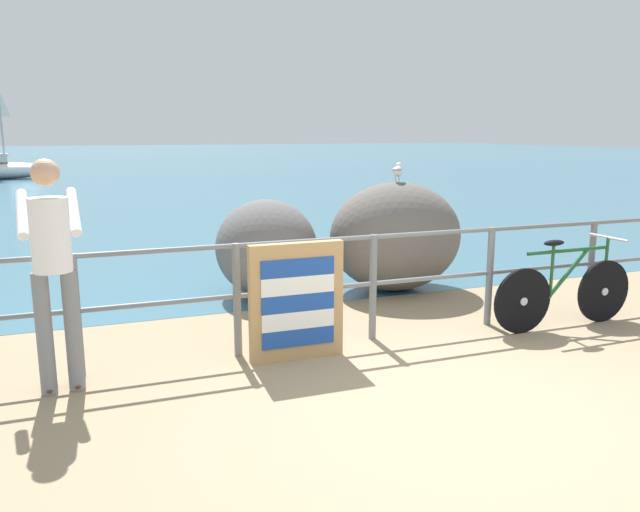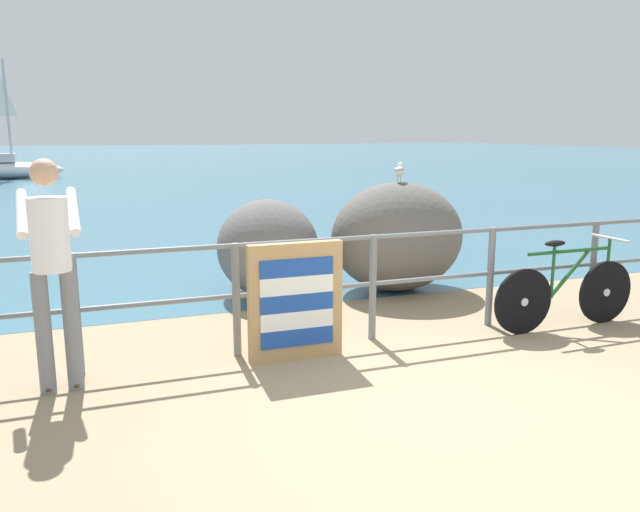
{
  "view_description": "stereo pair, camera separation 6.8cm",
  "coord_description": "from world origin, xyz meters",
  "px_view_note": "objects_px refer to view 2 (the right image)",
  "views": [
    {
      "loc": [
        -2.46,
        -3.5,
        1.97
      ],
      "look_at": [
        -0.39,
        2.07,
        0.77
      ],
      "focal_mm": 34.68,
      "sensor_mm": 36.0,
      "label": 1
    },
    {
      "loc": [
        -2.39,
        -3.52,
        1.97
      ],
      "look_at": [
        -0.39,
        2.07,
        0.77
      ],
      "focal_mm": 34.68,
      "sensor_mm": 36.0,
      "label": 2
    }
  ],
  "objects_px": {
    "seagull": "(399,170)",
    "sailboat": "(5,162)",
    "breakwater_boulder_main": "(397,237)",
    "breakwater_boulder_left": "(268,248)",
    "bicycle": "(566,291)",
    "person_at_railing": "(52,265)",
    "folded_deckchair_stack": "(296,302)"
  },
  "relations": [
    {
      "from": "breakwater_boulder_left",
      "to": "folded_deckchair_stack",
      "type": "bearing_deg",
      "value": -98.72
    },
    {
      "from": "folded_deckchair_stack",
      "to": "breakwater_boulder_left",
      "type": "xyz_separation_m",
      "value": [
        0.34,
        2.19,
        0.07
      ]
    },
    {
      "from": "person_at_railing",
      "to": "sailboat",
      "type": "bearing_deg",
      "value": 3.96
    },
    {
      "from": "bicycle",
      "to": "person_at_railing",
      "type": "bearing_deg",
      "value": 178.09
    },
    {
      "from": "bicycle",
      "to": "person_at_railing",
      "type": "height_order",
      "value": "person_at_railing"
    },
    {
      "from": "folded_deckchair_stack",
      "to": "breakwater_boulder_main",
      "type": "relative_size",
      "value": 0.61
    },
    {
      "from": "bicycle",
      "to": "seagull",
      "type": "bearing_deg",
      "value": 111.65
    },
    {
      "from": "breakwater_boulder_left",
      "to": "sailboat",
      "type": "bearing_deg",
      "value": 104.0
    },
    {
      "from": "sailboat",
      "to": "seagull",
      "type": "bearing_deg",
      "value": -72.02
    },
    {
      "from": "bicycle",
      "to": "sailboat",
      "type": "relative_size",
      "value": 0.28
    },
    {
      "from": "person_at_railing",
      "to": "folded_deckchair_stack",
      "type": "bearing_deg",
      "value": -92.95
    },
    {
      "from": "seagull",
      "to": "sailboat",
      "type": "height_order",
      "value": "sailboat"
    },
    {
      "from": "seagull",
      "to": "bicycle",
      "type": "bearing_deg",
      "value": -122.15
    },
    {
      "from": "bicycle",
      "to": "folded_deckchair_stack",
      "type": "relative_size",
      "value": 1.63
    },
    {
      "from": "person_at_railing",
      "to": "breakwater_boulder_main",
      "type": "xyz_separation_m",
      "value": [
        3.84,
        1.92,
        -0.31
      ]
    },
    {
      "from": "bicycle",
      "to": "person_at_railing",
      "type": "xyz_separation_m",
      "value": [
        -4.75,
        0.07,
        0.6
      ]
    },
    {
      "from": "seagull",
      "to": "breakwater_boulder_main",
      "type": "bearing_deg",
      "value": -174.51
    },
    {
      "from": "person_at_railing",
      "to": "breakwater_boulder_left",
      "type": "distance_m",
      "value": 3.18
    },
    {
      "from": "breakwater_boulder_main",
      "to": "breakwater_boulder_left",
      "type": "relative_size",
      "value": 1.26
    },
    {
      "from": "seagull",
      "to": "sailboat",
      "type": "distance_m",
      "value": 23.49
    },
    {
      "from": "person_at_railing",
      "to": "breakwater_boulder_left",
      "type": "relative_size",
      "value": 1.32
    },
    {
      "from": "breakwater_boulder_main",
      "to": "breakwater_boulder_left",
      "type": "bearing_deg",
      "value": 169.59
    },
    {
      "from": "folded_deckchair_stack",
      "to": "seagull",
      "type": "distance_m",
      "value": 2.95
    },
    {
      "from": "bicycle",
      "to": "breakwater_boulder_main",
      "type": "height_order",
      "value": "breakwater_boulder_main"
    },
    {
      "from": "person_at_railing",
      "to": "sailboat",
      "type": "height_order",
      "value": "sailboat"
    },
    {
      "from": "bicycle",
      "to": "breakwater_boulder_main",
      "type": "relative_size",
      "value": 1.0
    },
    {
      "from": "person_at_railing",
      "to": "breakwater_boulder_left",
      "type": "height_order",
      "value": "person_at_railing"
    },
    {
      "from": "bicycle",
      "to": "folded_deckchair_stack",
      "type": "xyz_separation_m",
      "value": [
        -2.83,
        0.1,
        0.13
      ]
    },
    {
      "from": "breakwater_boulder_main",
      "to": "seagull",
      "type": "xyz_separation_m",
      "value": [
        0.04,
        0.07,
        0.82
      ]
    },
    {
      "from": "folded_deckchair_stack",
      "to": "bicycle",
      "type": "bearing_deg",
      "value": -1.94
    },
    {
      "from": "breakwater_boulder_main",
      "to": "seagull",
      "type": "distance_m",
      "value": 0.82
    },
    {
      "from": "folded_deckchair_stack",
      "to": "seagull",
      "type": "xyz_separation_m",
      "value": [
        1.97,
        1.97,
        0.98
      ]
    }
  ]
}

